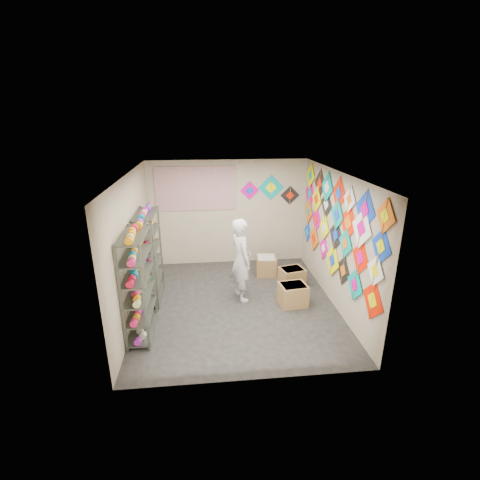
{
  "coord_description": "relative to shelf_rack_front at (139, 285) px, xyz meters",
  "views": [
    {
      "loc": [
        -0.61,
        -6.37,
        3.69
      ],
      "look_at": [
        0.1,
        0.3,
        1.3
      ],
      "focal_mm": 26.0,
      "sensor_mm": 36.0,
      "label": 1
    }
  ],
  "objects": [
    {
      "name": "string_spools",
      "position": [
        -0.0,
        0.65,
        0.1
      ],
      "size": [
        0.12,
        2.36,
        0.12
      ],
      "color": "#E71F64",
      "rests_on": "ground"
    },
    {
      "name": "carton_a",
      "position": [
        2.93,
        0.69,
        -0.72
      ],
      "size": [
        0.6,
        0.52,
        0.45
      ],
      "primitive_type": "cube",
      "rotation": [
        0.0,
        0.0,
        0.13
      ],
      "color": "olive",
      "rests_on": "ground"
    },
    {
      "name": "shelf_rack_back",
      "position": [
        0.0,
        1.3,
        0.0
      ],
      "size": [
        0.4,
        1.1,
        1.9
      ],
      "primitive_type": "cube",
      "color": "#4C5147",
      "rests_on": "ground"
    },
    {
      "name": "shelf_rack_front",
      "position": [
        0.0,
        0.0,
        0.0
      ],
      "size": [
        0.4,
        1.1,
        1.9
      ],
      "primitive_type": "cube",
      "color": "#4C5147",
      "rests_on": "ground"
    },
    {
      "name": "carton_b",
      "position": [
        3.12,
        1.52,
        -0.73
      ],
      "size": [
        0.61,
        0.54,
        0.43
      ],
      "primitive_type": "cube",
      "rotation": [
        0.0,
        0.0,
        0.23
      ],
      "color": "olive",
      "rests_on": "ground"
    },
    {
      "name": "shopkeeper",
      "position": [
        1.89,
        1.08,
        -0.06
      ],
      "size": [
        0.88,
        0.78,
        1.78
      ],
      "primitive_type": "imported",
      "rotation": [
        0.0,
        0.0,
        1.86
      ],
      "color": "#BEB6B4",
      "rests_on": "ground"
    },
    {
      "name": "back_wall_kites",
      "position": [
        2.88,
        3.09,
        0.96
      ],
      "size": [
        1.54,
        0.02,
        0.8
      ],
      "color": "#E6009C",
      "rests_on": "room_walls"
    },
    {
      "name": "ground",
      "position": [
        1.78,
        0.85,
        -0.95
      ],
      "size": [
        4.5,
        4.5,
        0.0
      ],
      "primitive_type": "plane",
      "color": "black"
    },
    {
      "name": "poster",
      "position": [
        0.98,
        3.08,
        1.05
      ],
      "size": [
        2.0,
        0.01,
        1.1
      ],
      "primitive_type": "cube",
      "color": "#8C55B9",
      "rests_on": "room_walls"
    },
    {
      "name": "carton_c",
      "position": [
        2.64,
        2.21,
        -0.72
      ],
      "size": [
        0.52,
        0.56,
        0.46
      ],
      "primitive_type": "cube",
      "rotation": [
        0.0,
        0.0,
        -0.1
      ],
      "color": "olive",
      "rests_on": "ground"
    },
    {
      "name": "kite_wall_display",
      "position": [
        3.76,
        0.88,
        0.71
      ],
      "size": [
        0.06,
        4.28,
        2.1
      ],
      "color": "#F71B00",
      "rests_on": "room_walls"
    },
    {
      "name": "room_walls",
      "position": [
        1.78,
        0.85,
        0.69
      ],
      "size": [
        4.5,
        4.5,
        4.5
      ],
      "color": "tan",
      "rests_on": "ground"
    }
  ]
}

